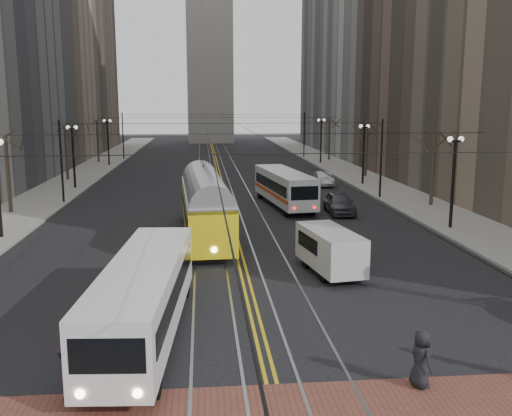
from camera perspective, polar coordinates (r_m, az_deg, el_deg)
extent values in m
plane|color=black|center=(17.86, 1.20, -15.76)|extent=(260.00, 260.00, 0.00)
cube|color=gray|center=(62.80, -17.46, 2.82)|extent=(5.00, 140.00, 0.15)
cube|color=gray|center=(63.69, 10.01, 3.24)|extent=(5.00, 140.00, 0.15)
cube|color=gray|center=(61.45, -3.63, 3.06)|extent=(4.80, 130.00, 0.02)
cube|color=gold|center=(61.45, -3.63, 3.06)|extent=(0.42, 130.00, 0.01)
cube|color=brown|center=(105.32, -19.16, 16.50)|extent=(16.00, 20.00, 40.00)
cube|color=brown|center=(68.30, 19.19, 17.56)|extent=(16.00, 20.00, 34.00)
cube|color=slate|center=(106.22, 9.99, 16.84)|extent=(16.00, 20.00, 40.00)
cylinder|color=black|center=(55.43, -17.78, 4.69)|extent=(0.20, 0.20, 5.60)
cylinder|color=black|center=(75.03, -14.56, 6.23)|extent=(0.20, 0.20, 5.60)
cylinder|color=black|center=(37.66, 19.08, 2.11)|extent=(0.20, 0.20, 5.60)
cylinder|color=black|center=(56.35, 10.69, 5.09)|extent=(0.20, 0.20, 5.60)
cylinder|color=black|center=(75.71, 6.51, 6.53)|extent=(0.20, 0.20, 5.60)
cylinder|color=#382D23|center=(44.43, -23.55, 3.00)|extent=(0.28, 0.28, 5.60)
cylinder|color=#382D23|center=(61.70, -18.43, 5.19)|extent=(0.28, 0.28, 5.60)
cylinder|color=#382D23|center=(79.29, -15.55, 6.39)|extent=(0.28, 0.28, 5.60)
cylinder|color=#382D23|center=(45.73, 17.25, 3.59)|extent=(0.28, 0.28, 5.60)
cylinder|color=#382D23|center=(62.64, 10.95, 5.60)|extent=(0.28, 0.28, 5.60)
cylinder|color=#382D23|center=(80.03, 7.33, 6.72)|extent=(0.28, 0.28, 5.60)
cylinder|color=black|center=(60.94, -5.12, 8.63)|extent=(0.03, 120.00, 0.03)
cylinder|color=black|center=(61.03, -2.27, 8.67)|extent=(0.03, 120.00, 0.03)
cylinder|color=black|center=(47.44, -18.89, 4.34)|extent=(0.16, 0.16, 6.60)
cylinder|color=black|center=(82.78, -13.16, 7.00)|extent=(0.16, 0.16, 6.60)
cylinder|color=black|center=(48.45, 12.40, 4.77)|extent=(0.16, 0.16, 6.60)
cylinder|color=black|center=(83.36, 4.84, 7.26)|extent=(0.16, 0.16, 6.60)
cube|color=silver|center=(19.89, -11.07, -8.99)|extent=(2.99, 10.79, 2.66)
cube|color=yellow|center=(33.95, -5.07, -0.36)|extent=(3.13, 13.19, 3.08)
cube|color=silver|center=(44.11, 2.83, 1.93)|extent=(3.58, 10.65, 2.73)
cube|color=silver|center=(26.89, 7.40, -4.40)|extent=(2.55, 4.93, 2.08)
imported|color=#44464C|center=(41.65, 8.32, 0.50)|extent=(1.95, 4.59, 1.55)
imported|color=#B0B1B8|center=(55.60, 6.79, 2.92)|extent=(1.54, 4.11, 1.34)
imported|color=black|center=(17.13, 16.17, -14.28)|extent=(0.71, 0.92, 1.66)
imported|color=black|center=(16.42, -18.33, -15.28)|extent=(0.79, 1.22, 1.78)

